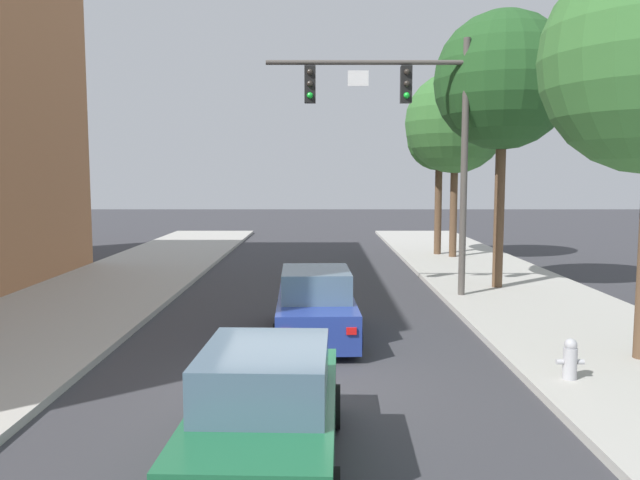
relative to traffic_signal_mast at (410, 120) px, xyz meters
The scene contains 8 objects.
ground_plane 9.91m from the traffic_signal_mast, 110.76° to the right, with size 120.00×120.00×0.00m, color #38383D.
traffic_signal_mast is the anchor object (origin of this frame).
car_lead_blue 6.93m from the traffic_signal_mast, 121.26° to the right, with size 1.94×4.29×1.60m.
car_following_green 12.21m from the traffic_signal_mast, 106.77° to the right, with size 1.94×4.29×1.60m.
fire_hydrant 9.30m from the traffic_signal_mast, 77.25° to the right, with size 0.48×0.24×0.72m.
street_tree_second 3.60m from the traffic_signal_mast, 23.34° to the left, with size 4.27×4.27×8.62m.
street_tree_third 9.54m from the traffic_signal_mast, 69.86° to the left, with size 4.38×4.38×8.05m.
street_tree_farthest 10.27m from the traffic_signal_mast, 74.29° to the left, with size 2.93×2.93×6.73m.
Camera 1 is at (0.37, -10.44, 3.66)m, focal length 34.76 mm.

